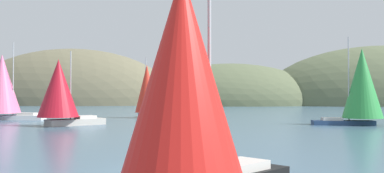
{
  "coord_description": "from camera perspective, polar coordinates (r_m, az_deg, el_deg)",
  "views": [
    {
      "loc": [
        3.68,
        -21.22,
        3.7
      ],
      "look_at": [
        0.0,
        25.48,
        4.63
      ],
      "focal_mm": 39.58,
      "sensor_mm": 36.0,
      "label": 1
    }
  ],
  "objects": [
    {
      "name": "sailboat_green_sail",
      "position": [
        55.92,
        21.84,
        0.22
      ],
      "size": [
        8.54,
        4.93,
        10.84
      ],
      "color": "navy",
      "rests_on": "ground_plane"
    },
    {
      "name": "headland_left",
      "position": [
        166.92,
        -16.09,
        -2.36
      ],
      "size": [
        81.81,
        44.0,
        42.39
      ],
      "primitive_type": "ellipsoid",
      "color": "#6B664C",
      "rests_on": "ground_plane"
    },
    {
      "name": "ground_plane",
      "position": [
        21.85,
        -5.35,
        -10.89
      ],
      "size": [
        360.0,
        360.0,
        0.0
      ],
      "primitive_type": "plane",
      "color": "#426075"
    },
    {
      "name": "sailboat_crimson_sail",
      "position": [
        52.59,
        -17.38,
        -0.56
      ],
      "size": [
        8.2,
        8.37,
        9.0
      ],
      "color": "#B7B2A8",
      "rests_on": "ground_plane"
    },
    {
      "name": "sailboat_red_spinnaker",
      "position": [
        15.26,
        -0.97,
        1.01
      ],
      "size": [
        7.38,
        7.92,
        8.45
      ],
      "color": "black",
      "rests_on": "ground_plane"
    },
    {
      "name": "headland_right",
      "position": [
        166.11,
        24.34,
        -2.31
      ],
      "size": [
        88.77,
        44.0,
        42.69
      ],
      "primitive_type": "ellipsoid",
      "color": "#5B6647",
      "rests_on": "ground_plane"
    },
    {
      "name": "sailboat_pink_spinnaker",
      "position": [
        69.03,
        -24.15,
        0.16
      ],
      "size": [
        9.26,
        5.62,
        11.57
      ],
      "color": "white",
      "rests_on": "ground_plane"
    },
    {
      "name": "headland_center",
      "position": [
        156.27,
        4.99,
        -2.49
      ],
      "size": [
        70.39,
        44.0,
        30.43
      ],
      "primitive_type": "ellipsoid",
      "color": "#5B6647",
      "rests_on": "ground_plane"
    },
    {
      "name": "sailboat_scarlet_sail",
      "position": [
        68.37,
        -6.13,
        -0.51
      ],
      "size": [
        4.8,
        7.76,
        9.77
      ],
      "color": "#191E4C",
      "rests_on": "ground_plane"
    }
  ]
}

